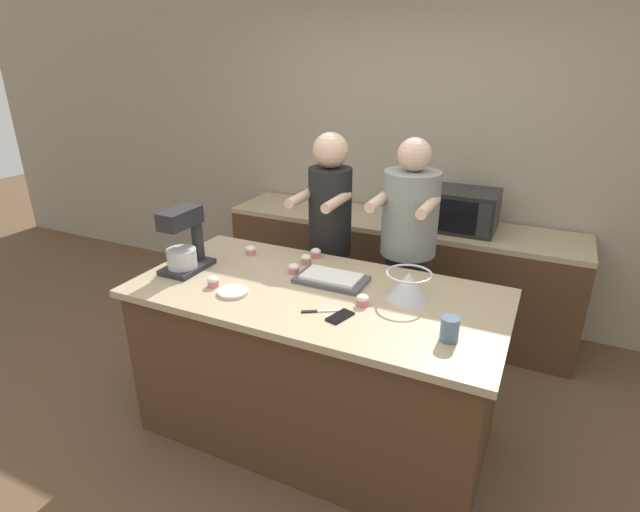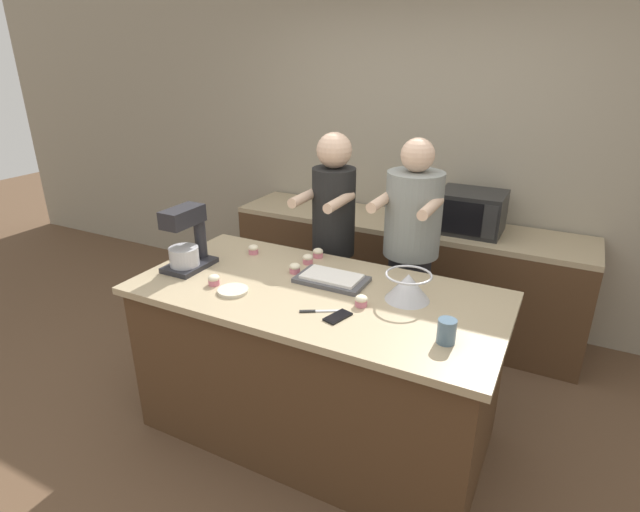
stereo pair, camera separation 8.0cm
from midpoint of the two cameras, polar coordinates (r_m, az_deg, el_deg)
The scene contains 20 objects.
ground_plane at distance 3.22m, azimuth -1.15°, elevation -19.09°, with size 16.00×16.00×0.00m, color brown.
back_wall at distance 4.23m, azimuth 10.30°, elevation 11.35°, with size 10.00×0.06×2.70m.
island_counter at distance 2.93m, azimuth -1.22°, elevation -12.15°, with size 2.00×0.98×0.94m.
back_counter at distance 4.18m, azimuth 8.13°, elevation -1.74°, with size 2.80×0.60×0.89m.
person_left at distance 3.42m, azimuth 0.42°, elevation 1.26°, with size 0.31×0.48×1.66m.
person_right at distance 3.25m, azimuth 9.18°, elevation -0.70°, with size 0.36×0.51×1.67m.
stand_mixer at distance 2.99m, azimuth -15.99°, elevation 1.39°, with size 0.20×0.30×0.37m.
mixing_bowl at distance 2.60m, azimuth 9.21°, elevation -3.26°, with size 0.24×0.24×0.15m.
baking_tray at distance 2.78m, azimuth 0.48°, elevation -2.60°, with size 0.39×0.23×0.04m.
microwave_oven at distance 3.86m, azimuth 15.67°, elevation 5.05°, with size 0.46×0.39×0.30m.
cell_phone at distance 2.42m, azimuth 1.36°, elevation -6.91°, with size 0.11×0.16×0.01m.
drinking_glass at distance 2.28m, azimuth 13.63°, elevation -8.13°, with size 0.08×0.08×0.11m.
small_plate at distance 2.70m, azimuth -10.75°, elevation -4.05°, with size 0.16×0.16×0.02m.
knife at distance 2.47m, azimuth -0.88°, elevation -6.33°, with size 0.20×0.12×0.01m.
cupcake_0 at distance 2.53m, azimuth 3.97°, elevation -5.04°, with size 0.06×0.06×0.06m.
cupcake_1 at distance 3.10m, azimuth -1.22°, elevation 0.36°, with size 0.06×0.06×0.06m.
cupcake_2 at distance 3.18m, azimuth -8.65°, elevation 0.67°, with size 0.06×0.06×0.06m.
cupcake_3 at distance 2.79m, azimuth -12.93°, elevation -2.84°, with size 0.06×0.06×0.06m.
cupcake_4 at distance 3.01m, azimuth -2.36°, elevation -0.35°, with size 0.06×0.06×0.06m.
cupcake_5 at distance 2.89m, azimuth -3.81°, elevation -1.43°, with size 0.06×0.06×0.06m.
Camera 1 is at (1.06, -2.17, 2.13)m, focal length 28.00 mm.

